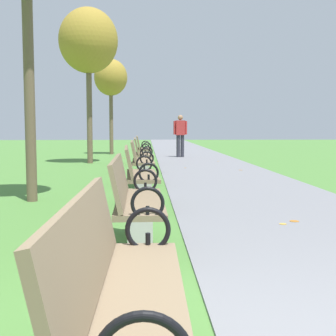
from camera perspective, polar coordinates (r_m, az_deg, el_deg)
The scene contains 11 objects.
paved_walkway at distance 19.89m, azimuth 2.63°, elevation 1.72°, with size 2.93×44.00×0.02m, color slate.
park_bench_1 at distance 2.03m, azimuth -5.96°, elevation -15.27°, with size 0.49×1.61×0.90m.
park_bench_2 at distance 4.40m, azimuth -4.17°, elevation -4.12°, with size 0.49×1.61×0.90m.
park_bench_3 at distance 6.78m, azimuth -3.66°, elevation -0.86°, with size 0.54×1.62×0.90m.
park_bench_4 at distance 9.55m, azimuth -3.39°, elevation 0.88°, with size 0.50×1.61×0.90m.
park_bench_5 at distance 11.93m, azimuth -3.26°, elevation 1.73°, with size 0.53×1.62×0.90m.
park_bench_6 at distance 14.62m, azimuth -3.17°, elevation 2.36°, with size 0.52×1.61×0.90m.
tree_3 at distance 15.46m, azimuth -9.82°, elevation 15.16°, with size 1.88×1.88×4.97m.
tree_4 at distance 20.18m, azimuth -7.09°, elevation 10.94°, with size 1.41×1.41×4.06m.
pedestrian_walking at distance 17.81m, azimuth 1.53°, elevation 4.28°, with size 0.53×0.23×1.62m.
scattered_leaves at distance 9.37m, azimuth 4.61°, elevation -2.08°, with size 5.11×17.31×0.02m.
Camera 1 is at (-0.39, -1.77, 1.19)m, focal length 49.30 mm.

